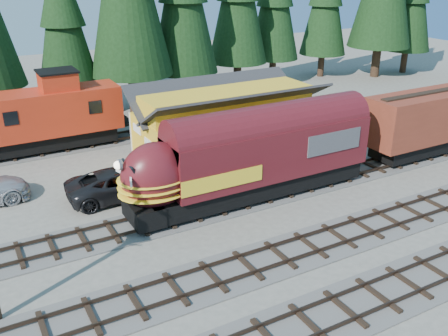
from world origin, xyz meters
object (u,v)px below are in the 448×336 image
locomotive (245,161)px  caboose (48,115)px  pickup_truck_a (121,183)px  boxcar (446,117)px  depot (228,117)px

locomotive → caboose: caboose is taller
caboose → pickup_truck_a: 10.37m
locomotive → boxcar: boxcar is taller
boxcar → caboose: size_ratio=1.31×
depot → pickup_truck_a: bearing=-163.7°
boxcar → pickup_truck_a: (-22.98, 3.97, -1.69)m
depot → locomotive: depot is taller
depot → boxcar: size_ratio=0.95×
depot → locomotive: size_ratio=0.83×
locomotive → pickup_truck_a: size_ratio=2.46×
depot → caboose: size_ratio=1.24×
locomotive → pickup_truck_a: (-6.14, 3.97, -1.60)m
depot → caboose: (-10.60, 7.50, -0.30)m
boxcar → pickup_truck_a: size_ratio=2.15×
locomotive → caboose: bearing=120.0°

